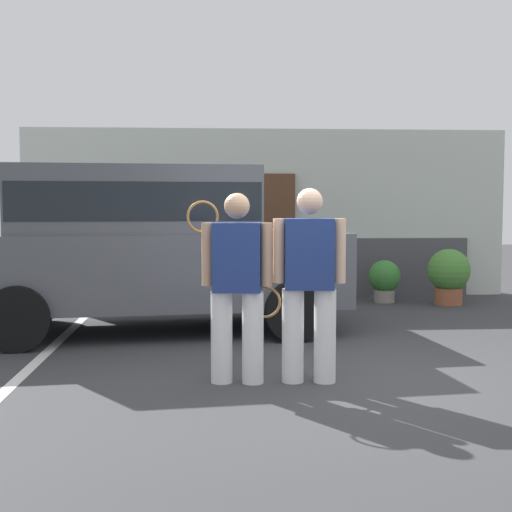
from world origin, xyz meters
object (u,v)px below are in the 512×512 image
at_px(parked_suv, 148,240).
at_px(tennis_player_man, 237,284).
at_px(potted_plant_secondary, 449,274).
at_px(tennis_player_woman, 309,283).
at_px(potted_plant_by_porch, 384,279).

distance_m(parked_suv, tennis_player_man, 2.80).
height_order(parked_suv, potted_plant_secondary, parked_suv).
distance_m(parked_suv, tennis_player_woman, 3.11).
xyz_separation_m(parked_suv, potted_plant_by_porch, (3.60, 2.35, -0.77)).
xyz_separation_m(parked_suv, tennis_player_man, (1.01, -2.60, -0.25)).
relative_size(tennis_player_woman, potted_plant_by_porch, 2.55).
bearing_deg(potted_plant_by_porch, tennis_player_man, -117.63).
xyz_separation_m(tennis_player_woman, potted_plant_by_porch, (1.95, 4.97, -0.52)).
xyz_separation_m(tennis_player_woman, potted_plant_secondary, (2.90, 4.64, -0.41)).
bearing_deg(potted_plant_secondary, tennis_player_woman, -121.97).
relative_size(tennis_player_man, potted_plant_by_porch, 2.49).
bearing_deg(tennis_player_man, parked_suv, -61.64).
xyz_separation_m(tennis_player_man, potted_plant_secondary, (3.54, 4.63, -0.40)).
relative_size(parked_suv, tennis_player_woman, 2.74).
height_order(tennis_player_woman, potted_plant_secondary, tennis_player_woman).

